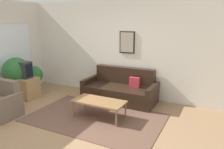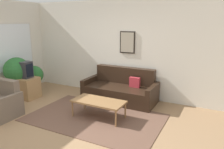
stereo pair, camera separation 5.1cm
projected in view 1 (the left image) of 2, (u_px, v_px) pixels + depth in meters
ground_plane at (61, 129)px, 4.44m from camera, size 16.00×16.00×0.00m
area_rug at (95, 118)px, 4.92m from camera, size 2.97×1.85×0.01m
wall_back at (115, 49)px, 6.27m from camera, size 8.00×0.09×2.70m
couch at (121, 90)px, 5.95m from camera, size 1.96×0.90×0.87m
coffee_table at (99, 102)px, 4.86m from camera, size 1.17×0.56×0.40m
tv_stand at (24, 87)px, 6.17m from camera, size 0.80×0.51×0.59m
tv at (22, 70)px, 6.04m from camera, size 0.55×0.28×0.46m
potted_plant_tall at (16, 71)px, 6.11m from camera, size 0.72×0.72×1.14m
potted_plant_by_window at (34, 76)px, 6.52m from camera, size 0.52×0.52×0.82m
potted_plant_small at (34, 76)px, 6.56m from camera, size 0.54×0.54×0.81m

